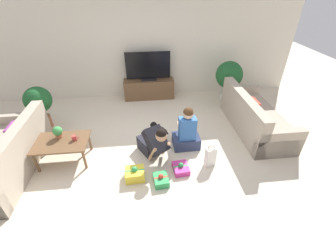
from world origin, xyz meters
TOP-DOWN VIEW (x-y plane):
  - ground_plane at (0.00, 0.00)m, footprint 16.00×16.00m
  - wall_back at (0.00, 2.63)m, footprint 8.40×0.06m
  - sofa_left at (-2.39, -0.22)m, footprint 0.90×2.08m
  - sofa_right at (2.39, 0.56)m, footprint 0.90×2.08m
  - coffee_table at (-1.50, -0.06)m, footprint 0.93×0.65m
  - tv_console at (0.17, 2.37)m, footprint 1.36×0.39m
  - tv at (0.17, 2.37)m, footprint 1.17×0.20m
  - potted_plant_corner_left at (-2.25, 1.17)m, footprint 0.57×0.57m
  - potted_plant_corner_right at (2.25, 1.95)m, footprint 0.70×0.70m
  - person_kneeling at (0.14, -0.15)m, footprint 0.63×0.81m
  - person_sitting at (0.80, 0.08)m, footprint 0.53×0.48m
  - dog at (0.27, 0.46)m, footprint 0.37×0.38m
  - gift_box_a at (-0.22, -0.67)m, footprint 0.33×0.29m
  - gift_box_b at (0.59, -0.58)m, footprint 0.29×0.34m
  - gift_box_c at (0.21, -0.82)m, footprint 0.27×0.32m
  - gift_bag_a at (1.13, -0.50)m, footprint 0.21×0.15m
  - mug at (-1.27, -0.04)m, footprint 0.12×0.08m
  - tabletop_plant at (-1.56, 0.08)m, footprint 0.17×0.17m

SIDE VIEW (x-z plane):
  - ground_plane at x=0.00m, z-range 0.00..0.00m
  - gift_box_b at x=0.59m, z-range -0.03..0.15m
  - gift_box_c at x=0.21m, z-range -0.03..0.16m
  - gift_box_a at x=-0.22m, z-range -0.03..0.22m
  - gift_bag_a at x=1.13m, z-range -0.01..0.39m
  - dog at x=0.27m, z-range 0.05..0.37m
  - tv_console at x=0.17m, z-range 0.00..0.53m
  - sofa_right at x=2.39m, z-range -0.13..0.71m
  - sofa_left at x=-2.39m, z-range -0.13..0.71m
  - person_sitting at x=0.80m, z-range -0.12..0.80m
  - person_kneeling at x=0.14m, z-range -0.05..0.73m
  - coffee_table at x=-1.50m, z-range 0.17..0.61m
  - mug at x=-1.27m, z-range 0.44..0.53m
  - tabletop_plant at x=-1.56m, z-range 0.45..0.67m
  - potted_plant_corner_left at x=-2.25m, z-range 0.15..1.11m
  - potted_plant_corner_right at x=2.25m, z-range 0.15..1.25m
  - tv at x=0.17m, z-range 0.49..1.25m
  - wall_back at x=0.00m, z-range 0.00..2.60m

